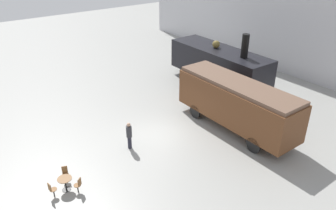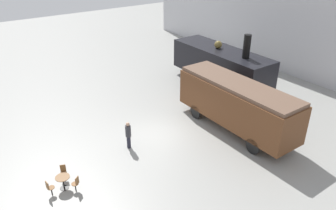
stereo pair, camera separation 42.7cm
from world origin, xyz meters
name	(u,v)px [view 2 (the right image)]	position (x,y,z in m)	size (l,w,h in m)	color
ground_plane	(159,133)	(0.00, 0.00, 0.00)	(80.00, 80.00, 0.00)	gray
backdrop_wall	(313,30)	(0.00, 15.65, 4.50)	(44.00, 0.15, 9.00)	silver
steam_locomotive	(221,64)	(-3.42, 8.58, 2.00)	(9.39, 2.87, 5.03)	black
passenger_coach_wooden	(237,102)	(2.42, 4.40, 1.97)	(8.73, 2.48, 3.33)	brown
cafe_table_near	(63,180)	(1.57, -6.91, 0.53)	(0.72, 0.72, 0.72)	black
cafe_chair_0	(63,171)	(0.88, -6.65, 0.51)	(0.39, 0.38, 0.87)	black
cafe_chair_1	(49,187)	(1.69, -7.63, 0.51)	(0.36, 0.37, 0.87)	black
cafe_chair_2	(76,183)	(2.14, -6.45, 0.51)	(0.41, 0.40, 0.87)	black
visitor_person	(128,134)	(0.29, -2.41, 0.96)	(0.34, 0.34, 1.76)	#262633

